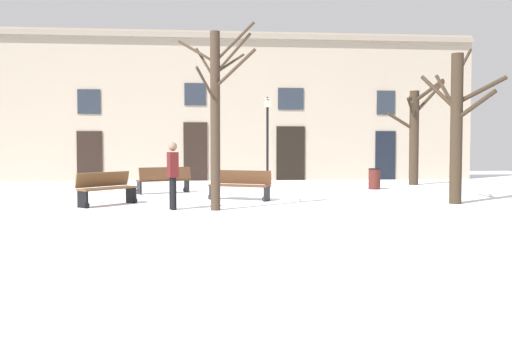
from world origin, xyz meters
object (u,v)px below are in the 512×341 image
tree_foreground (457,123)px  person_strolling (173,172)px  litter_bin (374,179)px  bench_near_lamp (106,188)px  streetlamp (267,131)px  bench_by_litter_bin (164,180)px  bench_far_corner (240,185)px  tree_right_of_center (216,113)px  tree_center (415,132)px

tree_foreground → person_strolling: (-7.93, -0.76, -1.32)m
tree_foreground → litter_bin: tree_foreground is taller
litter_bin → bench_near_lamp: bearing=-152.2°
tree_foreground → streetlamp: bearing=122.7°
bench_by_litter_bin → person_strolling: (0.61, -4.93, 0.49)m
litter_bin → bench_far_corner: size_ratio=0.41×
tree_right_of_center → person_strolling: tree_right_of_center is taller
bench_by_litter_bin → bench_far_corner: (2.49, -2.53, -0.02)m
bench_near_lamp → person_strolling: 2.32m
bench_far_corner → litter_bin: bearing=60.2°
tree_foreground → person_strolling: 8.07m
tree_center → person_strolling: 12.60m
tree_center → bench_far_corner: tree_center is taller
bench_far_corner → tree_foreground: bearing=10.8°
tree_foreground → bench_by_litter_bin: tree_foreground is taller
litter_bin → bench_far_corner: bench_far_corner is taller
tree_foreground → streetlamp: size_ratio=1.25×
tree_right_of_center → tree_foreground: 6.89m
bench_near_lamp → bench_far_corner: size_ratio=0.84×
litter_bin → bench_near_lamp: bench_near_lamp is taller
streetlamp → person_strolling: (-3.32, -7.94, -1.27)m
bench_by_litter_bin → person_strolling: person_strolling is taller
litter_bin → bench_by_litter_bin: 7.89m
tree_center → person_strolling: (-9.57, -8.09, -1.26)m
bench_near_lamp → bench_by_litter_bin: (1.29, 3.69, -0.00)m
tree_center → person_strolling: bearing=-139.8°
streetlamp → bench_near_lamp: size_ratio=2.25×
tree_right_of_center → streetlamp: 8.46m
tree_right_of_center → bench_far_corner: 3.38m
bench_by_litter_bin → person_strolling: 4.99m
tree_foreground → bench_near_lamp: (-9.82, 0.48, -1.82)m
tree_center → tree_foreground: 7.51m
tree_foreground → bench_by_litter_bin: 9.67m
litter_bin → person_strolling: bearing=-140.0°
streetlamp → bench_near_lamp: streetlamp is taller
litter_bin → person_strolling: 9.41m
tree_center → bench_by_litter_bin: tree_center is taller
tree_center → bench_by_litter_bin: 10.81m
tree_right_of_center → person_strolling: (-1.11, 0.22, -1.49)m
litter_bin → person_strolling: size_ratio=0.45×
bench_far_corner → streetlamp: bearing=101.2°
tree_center → bench_by_litter_bin: (-10.18, -3.17, -1.75)m
tree_foreground → litter_bin: 5.65m
tree_right_of_center → bench_near_lamp: size_ratio=2.93×
tree_center → tree_right_of_center: (-8.46, -8.31, 0.24)m
tree_foreground → bench_by_litter_bin: (-8.54, 4.17, -1.82)m
streetlamp → bench_by_litter_bin: 5.26m
tree_center → tree_right_of_center: 11.86m
tree_right_of_center → bench_by_litter_bin: size_ratio=2.53×
person_strolling → tree_center: bearing=113.1°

